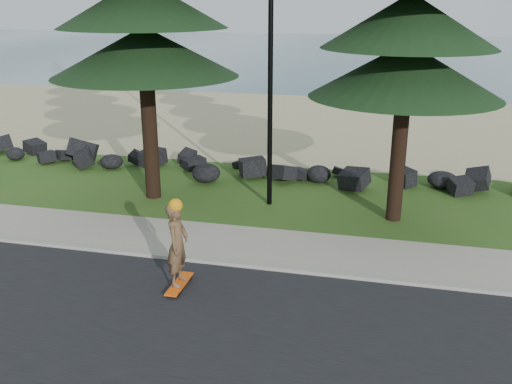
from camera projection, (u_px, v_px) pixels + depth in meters
ground at (241, 249)px, 13.56m from camera, size 160.00×160.00×0.00m
road at (172, 360)px, 9.41m from camera, size 160.00×7.00×0.02m
kerb at (231, 263)px, 12.71m from camera, size 160.00×0.20×0.10m
sidewalk at (243, 244)px, 13.73m from camera, size 160.00×2.00×0.08m
beach_sand at (319, 123)px, 26.89m from camera, size 160.00×15.00×0.01m
ocean at (363, 52)px, 60.46m from camera, size 160.00×58.00×0.01m
seawall_boulders at (285, 179)px, 18.71m from camera, size 60.00×2.40×1.10m
lamp_post at (270, 58)px, 15.15m from camera, size 0.25×0.14×8.14m
skateboarder at (177, 245)px, 11.42m from camera, size 0.42×1.04×1.94m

